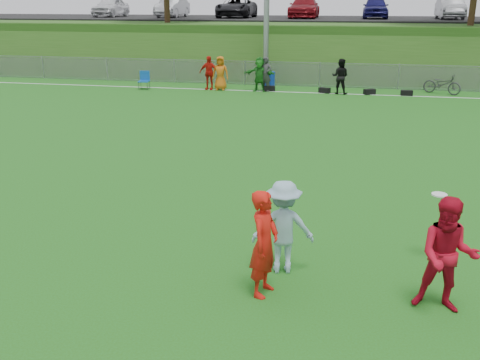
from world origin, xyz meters
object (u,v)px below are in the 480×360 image
(player_red_left, at_px, (264,243))
(frisbee, at_px, (439,195))
(recycling_bin, at_px, (269,80))
(player_red_center, at_px, (448,256))
(bicycle, at_px, (442,84))
(player_blue, at_px, (283,227))

(player_red_left, distance_m, frisbee, 3.30)
(player_red_left, relative_size, recycling_bin, 1.99)
(recycling_bin, bearing_deg, player_red_center, -74.32)
(frisbee, xyz_separation_m, bicycle, (2.77, 18.49, -0.73))
(player_red_left, height_order, bicycle, player_red_left)
(player_red_center, height_order, frisbee, player_red_center)
(player_red_left, distance_m, player_blue, 0.82)
(player_red_left, distance_m, recycling_bin, 20.49)
(player_red_left, relative_size, player_blue, 1.06)
(frisbee, bearing_deg, player_red_center, -92.83)
(player_blue, height_order, recycling_bin, player_blue)
(recycling_bin, bearing_deg, frisbee, -72.72)
(frisbee, xyz_separation_m, recycling_bin, (-5.75, 18.49, -0.79))
(player_red_left, bearing_deg, frisbee, -44.05)
(frisbee, height_order, bicycle, frisbee)
(player_red_left, relative_size, bicycle, 0.93)
(player_blue, bearing_deg, player_red_left, 64.91)
(player_red_center, bearing_deg, player_red_left, -171.66)
(frisbee, distance_m, recycling_bin, 19.38)
(player_red_left, height_order, player_red_center, player_red_center)
(player_blue, distance_m, bicycle, 20.19)
(player_red_left, height_order, player_blue, player_red_left)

